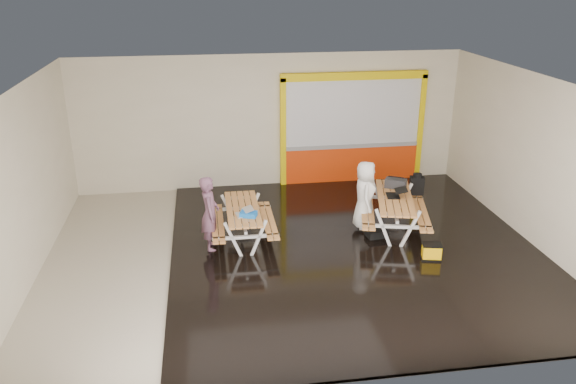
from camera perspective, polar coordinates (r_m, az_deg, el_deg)
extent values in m
cube|color=beige|center=(11.72, 0.67, -6.17)|extent=(10.00, 8.00, 0.01)
cube|color=white|center=(10.56, 0.75, 10.95)|extent=(10.00, 8.00, 0.01)
cube|color=beige|center=(14.82, -1.83, 7.05)|extent=(10.00, 0.01, 3.50)
cube|color=beige|center=(7.44, 5.77, -8.29)|extent=(10.00, 0.01, 3.50)
cube|color=beige|center=(11.38, -25.03, 0.49)|extent=(0.01, 8.00, 3.50)
cube|color=beige|center=(12.79, 23.46, 2.91)|extent=(0.01, 8.00, 3.50)
cube|color=black|center=(11.95, 6.62, -5.59)|extent=(7.50, 7.98, 0.05)
cube|color=red|center=(15.51, 6.37, 2.77)|extent=(3.60, 0.12, 1.00)
cube|color=gray|center=(15.35, 6.45, 4.65)|extent=(3.60, 0.14, 0.10)
cube|color=silver|center=(15.12, 6.58, 7.96)|extent=(3.60, 0.08, 1.72)
cube|color=yellow|center=(14.85, -0.50, 5.90)|extent=(0.14, 0.16, 2.90)
cube|color=yellow|center=(15.80, 13.13, 6.30)|extent=(0.14, 0.16, 2.90)
cube|color=yellow|center=(14.91, 6.76, 11.53)|extent=(3.88, 0.16, 0.20)
cube|color=#CB8747|center=(11.90, -5.91, -1.76)|extent=(0.13, 1.95, 0.04)
cube|color=#CB8747|center=(11.91, -5.24, -1.72)|extent=(0.13, 1.95, 0.04)
cube|color=#CB8747|center=(11.91, -4.58, -1.69)|extent=(0.13, 1.95, 0.04)
cube|color=#CB8747|center=(11.92, -3.91, -1.65)|extent=(0.13, 1.95, 0.04)
cube|color=#CB8747|center=(11.93, -3.25, -1.61)|extent=(0.13, 1.95, 0.04)
cube|color=white|center=(11.37, -5.53, -4.81)|extent=(0.36, 0.06, 0.78)
cube|color=white|center=(11.40, -2.98, -4.66)|extent=(0.36, 0.06, 0.78)
cube|color=white|center=(11.37, -4.26, -4.54)|extent=(1.34, 0.06, 0.06)
cube|color=white|center=(11.26, -4.30, -3.38)|extent=(0.66, 0.06, 0.06)
cube|color=white|center=(12.72, -5.91, -1.89)|extent=(0.36, 0.06, 0.78)
cube|color=white|center=(12.75, -3.64, -1.76)|extent=(0.36, 0.06, 0.78)
cube|color=white|center=(12.71, -4.78, -1.64)|extent=(1.34, 0.06, 0.06)
cube|color=white|center=(12.62, -4.82, -0.58)|extent=(0.66, 0.06, 0.06)
cube|color=white|center=(11.99, -4.55, -2.54)|extent=(0.07, 1.60, 0.06)
cube|color=#CB8747|center=(12.01, -7.41, -3.13)|extent=(0.12, 1.95, 0.04)
cube|color=#CB8747|center=(12.01, -6.78, -3.09)|extent=(0.12, 1.95, 0.04)
cube|color=#CB8747|center=(12.07, -2.31, -2.84)|extent=(0.12, 1.95, 0.04)
cube|color=#CB8747|center=(12.08, -1.68, -2.80)|extent=(0.12, 1.95, 0.04)
cube|color=#CB8747|center=(12.50, 9.34, -0.49)|extent=(0.65, 2.08, 0.04)
cube|color=#CB8747|center=(12.51, 10.03, -0.51)|extent=(0.65, 2.08, 0.04)
cube|color=#CB8747|center=(12.52, 10.71, -0.54)|extent=(0.65, 2.08, 0.04)
cube|color=#CB8747|center=(12.54, 11.39, -0.56)|extent=(0.65, 2.08, 0.04)
cube|color=#CB8747|center=(12.55, 12.07, -0.59)|extent=(0.65, 2.08, 0.04)
cube|color=white|center=(11.91, 9.57, -3.60)|extent=(0.39, 0.16, 0.85)
cube|color=white|center=(11.97, 12.19, -3.68)|extent=(0.39, 0.16, 0.85)
cube|color=white|center=(11.92, 10.90, -3.44)|extent=(1.42, 0.42, 0.06)
cube|color=white|center=(11.80, 10.99, -2.23)|extent=(0.71, 0.24, 0.06)
cube|color=white|center=(13.38, 9.17, -0.71)|extent=(0.39, 0.16, 0.85)
cube|color=white|center=(13.43, 11.51, -0.79)|extent=(0.39, 0.16, 0.85)
cube|color=white|center=(13.38, 10.36, -0.56)|extent=(1.42, 0.42, 0.06)
cube|color=white|center=(13.29, 10.43, 0.54)|extent=(0.71, 0.24, 0.06)
cube|color=white|center=(12.60, 10.65, -1.43)|extent=(0.49, 1.69, 0.06)
cube|color=#CB8747|center=(12.60, 7.66, -1.77)|extent=(0.64, 2.08, 0.04)
cube|color=#CB8747|center=(12.60, 8.31, -1.79)|extent=(0.64, 2.08, 0.04)
cube|color=#CB8747|center=(12.70, 12.90, -1.94)|extent=(0.64, 2.08, 0.04)
cube|color=#CB8747|center=(12.72, 13.54, -1.96)|extent=(0.64, 2.08, 0.04)
imported|color=#6A445B|center=(11.62, -7.87, -2.15)|extent=(0.39, 0.59, 1.58)
imported|color=white|center=(12.40, 7.74, -0.29)|extent=(0.61, 0.82, 1.51)
cube|color=silver|center=(11.55, -4.70, -2.30)|extent=(0.26, 0.34, 0.02)
cube|color=silver|center=(11.54, -4.07, -1.74)|extent=(0.24, 0.33, 0.06)
cube|color=silver|center=(11.54, -4.09, -1.75)|extent=(0.21, 0.29, 0.05)
cube|color=black|center=(12.52, 10.51, -0.37)|extent=(0.34, 0.42, 0.02)
cube|color=black|center=(12.50, 11.31, 0.19)|extent=(0.32, 0.42, 0.07)
cube|color=silver|center=(12.50, 11.28, 0.19)|extent=(0.27, 0.37, 0.06)
cube|color=blue|center=(11.47, -4.00, -2.23)|extent=(0.39, 0.33, 0.10)
cube|color=black|center=(12.98, 10.78, 0.85)|extent=(0.52, 0.44, 0.21)
cylinder|color=black|center=(12.93, 10.83, 1.48)|extent=(0.31, 0.20, 0.03)
cube|color=black|center=(13.55, 12.81, 0.60)|extent=(0.35, 0.26, 0.45)
cylinder|color=black|center=(13.47, 12.90, 1.59)|extent=(0.24, 0.24, 0.11)
cube|color=black|center=(12.41, 8.89, -4.10)|extent=(0.46, 0.37, 0.16)
cube|color=black|center=(11.73, 14.18, -6.47)|extent=(0.43, 0.32, 0.04)
cube|color=#E4A805|center=(11.66, 14.25, -5.84)|extent=(0.40, 0.30, 0.29)
cube|color=black|center=(11.59, 14.32, -5.17)|extent=(0.43, 0.32, 0.03)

